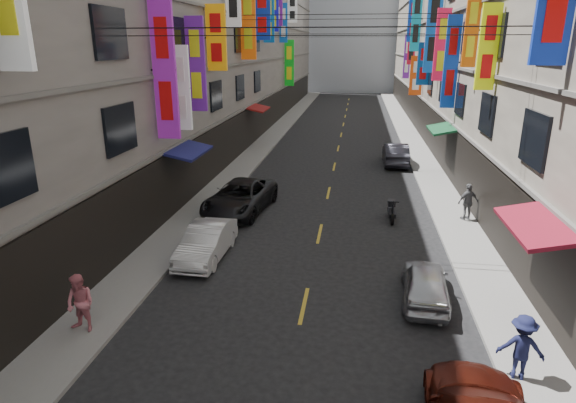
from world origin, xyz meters
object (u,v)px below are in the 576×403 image
(scooter_far_right, at_px, (391,211))
(car_left_far, at_px, (240,197))
(car_right_mid, at_px, (425,283))
(pedestrian_rnear, at_px, (522,347))
(car_right_far, at_px, (395,154))
(pedestrian_lfar, at_px, (80,303))
(car_left_mid, at_px, (206,242))
(pedestrian_rfar, at_px, (468,202))

(scooter_far_right, xyz_separation_m, car_left_far, (-7.10, 0.13, 0.29))
(car_right_mid, height_order, pedestrian_rnear, pedestrian_rnear)
(car_left_far, bearing_deg, pedestrian_rnear, -42.32)
(scooter_far_right, distance_m, pedestrian_rnear, 11.17)
(car_right_far, height_order, pedestrian_rnear, pedestrian_rnear)
(car_left_far, relative_size, pedestrian_rnear, 3.23)
(car_right_far, xyz_separation_m, pedestrian_lfar, (-9.85, -21.64, 0.23))
(pedestrian_lfar, relative_size, pedestrian_rnear, 1.02)
(car_left_mid, bearing_deg, scooter_far_right, 37.72)
(car_left_far, height_order, pedestrian_rfar, pedestrian_rfar)
(scooter_far_right, height_order, pedestrian_rnear, pedestrian_rnear)
(car_left_mid, height_order, pedestrian_rnear, pedestrian_rnear)
(car_right_mid, bearing_deg, car_left_mid, -10.98)
(car_left_far, bearing_deg, car_right_mid, -36.80)
(pedestrian_lfar, bearing_deg, pedestrian_rnear, 9.83)
(car_right_mid, xyz_separation_m, pedestrian_rfar, (2.75, 7.51, 0.36))
(scooter_far_right, distance_m, car_left_mid, 8.82)
(pedestrian_rnear, relative_size, pedestrian_rfar, 0.97)
(car_left_far, relative_size, pedestrian_lfar, 3.15)
(car_left_mid, distance_m, pedestrian_lfar, 5.66)
(scooter_far_right, bearing_deg, car_right_far, -95.42)
(car_right_mid, height_order, car_right_far, car_right_far)
(car_left_mid, relative_size, pedestrian_lfar, 2.34)
(pedestrian_rnear, distance_m, pedestrian_rfar, 11.16)
(car_right_far, bearing_deg, car_left_mid, 63.50)
(pedestrian_lfar, relative_size, pedestrian_rfar, 0.99)
(car_right_far, relative_size, pedestrian_rnear, 2.71)
(car_left_far, distance_m, car_right_mid, 10.71)
(car_right_mid, height_order, pedestrian_rfar, pedestrian_rfar)
(car_left_far, xyz_separation_m, car_right_far, (8.00, 10.94, -0.00))
(scooter_far_right, xyz_separation_m, pedestrian_rfar, (3.34, 0.20, 0.52))
(pedestrian_lfar, xyz_separation_m, pedestrian_rfar, (12.30, 10.76, 0.00))
(car_right_mid, relative_size, pedestrian_rfar, 2.08)
(car_left_mid, xyz_separation_m, car_right_far, (8.00, 16.30, 0.08))
(scooter_far_right, height_order, car_right_far, car_right_far)
(car_left_far, height_order, pedestrian_lfar, pedestrian_lfar)
(car_right_far, bearing_deg, pedestrian_rnear, 93.28)
(pedestrian_rnear, xyz_separation_m, pedestrian_rfar, (1.04, 11.11, 0.02))
(scooter_far_right, xyz_separation_m, car_left_mid, (-7.10, -5.22, 0.20))
(car_right_far, bearing_deg, scooter_far_right, 84.99)
(pedestrian_rnear, bearing_deg, pedestrian_rfar, -85.08)
(car_left_mid, relative_size, pedestrian_rnear, 2.40)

